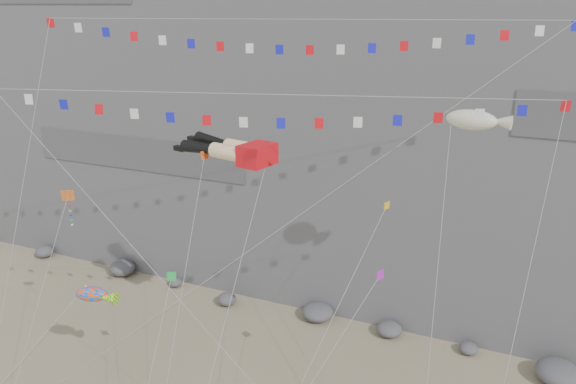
% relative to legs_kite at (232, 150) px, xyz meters
% --- Properties ---
extents(cliff, '(80.00, 28.00, 50.00)m').
position_rel_legs_kite_xyz_m(cliff, '(2.30, 24.34, 8.65)').
color(cliff, slate).
rests_on(cliff, ground).
extents(talus_boulders, '(60.00, 3.00, 1.20)m').
position_rel_legs_kite_xyz_m(talus_boulders, '(2.30, 9.34, -15.75)').
color(talus_boulders, '#58575C').
rests_on(talus_boulders, ground).
extents(legs_kite, '(8.21, 16.73, 21.90)m').
position_rel_legs_kite_xyz_m(legs_kite, '(0.00, 0.00, 0.00)').
color(legs_kite, red).
rests_on(legs_kite, ground).
extents(flag_banner_upper, '(29.34, 16.80, 30.93)m').
position_rel_legs_kite_xyz_m(flag_banner_upper, '(3.42, 1.50, 7.55)').
color(flag_banner_upper, red).
rests_on(flag_banner_upper, ground).
extents(flag_banner_lower, '(28.36, 11.43, 24.89)m').
position_rel_legs_kite_xyz_m(flag_banner_lower, '(3.65, -3.20, 4.02)').
color(flag_banner_lower, red).
rests_on(flag_banner_lower, ground).
extents(harlequin_kite, '(1.67, 7.82, 15.00)m').
position_rel_legs_kite_xyz_m(harlequin_kite, '(-9.69, -3.94, -3.09)').
color(harlequin_kite, red).
rests_on(harlequin_kite, ground).
extents(fish_windsock, '(7.10, 7.95, 11.29)m').
position_rel_legs_kite_xyz_m(fish_windsock, '(-7.74, -4.91, -9.04)').
color(fish_windsock, '#FF490D').
rests_on(fish_windsock, ground).
extents(blimp_windsock, '(3.99, 13.20, 22.36)m').
position_rel_legs_kite_xyz_m(blimp_windsock, '(13.36, 3.01, 2.32)').
color(blimp_windsock, beige).
rests_on(blimp_windsock, ground).
extents(small_kite_a, '(4.55, 14.41, 21.42)m').
position_rel_legs_kite_xyz_m(small_kite_a, '(-1.58, -0.76, -0.70)').
color(small_kite_a, '#FF5115').
rests_on(small_kite_a, ground).
extents(small_kite_b, '(5.87, 12.16, 16.53)m').
position_rel_legs_kite_xyz_m(small_kite_b, '(9.84, -1.85, -5.76)').
color(small_kite_b, '#B321C2').
rests_on(small_kite_b, ground).
extents(small_kite_c, '(1.93, 8.49, 13.07)m').
position_rel_legs_kite_xyz_m(small_kite_c, '(-0.81, -5.92, -6.10)').
color(small_kite_c, green).
rests_on(small_kite_c, ground).
extents(small_kite_d, '(4.41, 15.82, 21.02)m').
position_rel_legs_kite_xyz_m(small_kite_d, '(9.42, 0.07, -2.81)').
color(small_kite_d, yellow).
rests_on(small_kite_d, ground).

